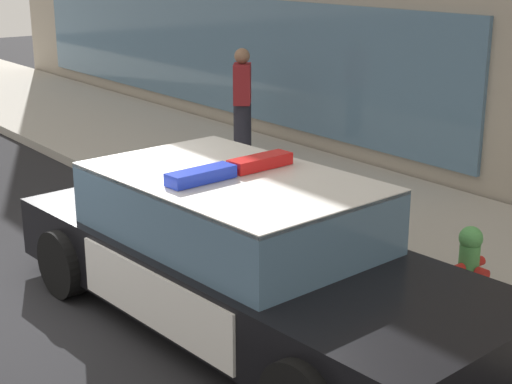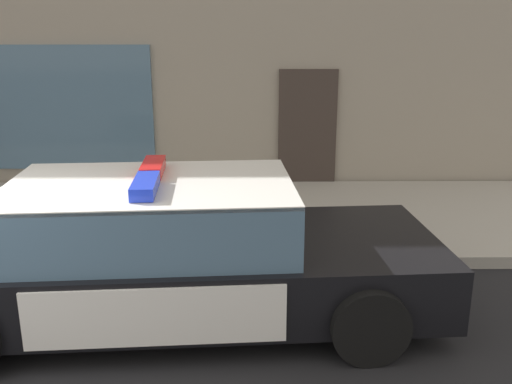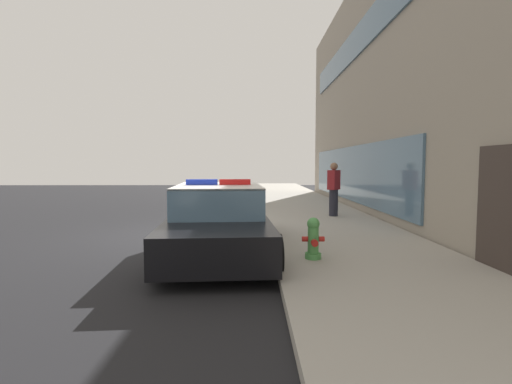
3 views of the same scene
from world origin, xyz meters
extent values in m
plane|color=black|center=(0.00, 0.00, 0.00)|extent=(48.00, 48.00, 0.00)
cube|color=#A39E93|center=(0.00, 4.15, 0.07)|extent=(48.00, 3.47, 0.15)
cube|color=slate|center=(-5.60, 5.90, 1.45)|extent=(13.25, 0.08, 2.10)
cube|color=#382D28|center=(3.67, 5.90, 1.05)|extent=(1.00, 0.08, 2.10)
cube|color=slate|center=(-2.95, 5.90, 6.34)|extent=(18.55, 0.08, 1.10)
cube|color=black|center=(1.94, 1.34, 0.50)|extent=(5.19, 2.20, 0.60)
cube|color=silver|center=(3.57, 1.44, 0.67)|extent=(1.84, 1.95, 0.05)
cube|color=silver|center=(0.17, 1.23, 0.67)|extent=(1.54, 1.93, 0.05)
cube|color=silver|center=(1.78, 2.28, 0.50)|extent=(2.13, 0.16, 0.51)
cube|color=silver|center=(1.90, 0.38, 0.50)|extent=(2.13, 0.16, 0.51)
cube|color=yellow|center=(1.78, 2.30, 0.50)|extent=(0.22, 0.03, 0.26)
cube|color=slate|center=(1.74, 1.32, 1.07)|extent=(2.74, 1.85, 0.60)
cube|color=silver|center=(1.74, 1.32, 1.36)|extent=(2.74, 1.85, 0.04)
cube|color=red|center=(1.72, 1.66, 1.44)|extent=(0.24, 0.65, 0.11)
cube|color=blue|center=(1.76, 0.99, 1.44)|extent=(0.24, 0.65, 0.11)
cylinder|color=black|center=(3.56, 2.38, 0.34)|extent=(0.69, 0.26, 0.68)
cylinder|color=black|center=(3.68, 0.51, 0.34)|extent=(0.69, 0.26, 0.68)
cylinder|color=black|center=(0.21, 2.17, 0.34)|extent=(0.69, 0.26, 0.68)
cylinder|color=black|center=(0.33, 0.29, 0.34)|extent=(0.69, 0.26, 0.68)
cylinder|color=#4C994C|center=(3.03, 3.08, 0.20)|extent=(0.28, 0.28, 0.10)
cylinder|color=#4C994C|center=(3.03, 3.08, 0.47)|extent=(0.19, 0.19, 0.45)
sphere|color=#4C994C|center=(3.03, 3.08, 0.77)|extent=(0.22, 0.22, 0.22)
cylinder|color=#B21E19|center=(3.03, 3.08, 0.84)|extent=(0.06, 0.06, 0.05)
cylinder|color=#B21E19|center=(3.03, 2.94, 0.50)|extent=(0.09, 0.10, 0.09)
cylinder|color=#B21E19|center=(3.03, 3.23, 0.50)|extent=(0.09, 0.10, 0.09)
cylinder|color=#B21E19|center=(3.18, 3.08, 0.46)|extent=(0.10, 0.12, 0.12)
cylinder|color=#23232D|center=(-2.54, 4.64, 0.57)|extent=(0.28, 0.28, 0.85)
cube|color=maroon|center=(-2.54, 4.64, 1.31)|extent=(0.47, 0.46, 0.62)
sphere|color=#8C664C|center=(-2.54, 4.64, 1.74)|extent=(0.24, 0.24, 0.24)
camera|label=1|loc=(7.13, -2.57, 3.27)|focal=54.88mm
camera|label=2|loc=(2.67, -3.71, 2.75)|focal=39.41mm
camera|label=3|loc=(9.58, 2.02, 1.79)|focal=26.68mm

